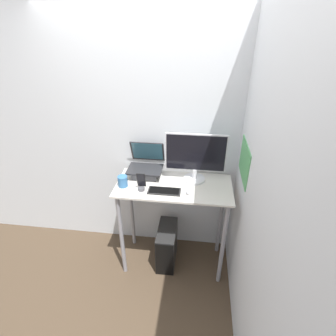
# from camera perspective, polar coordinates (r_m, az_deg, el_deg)

# --- Properties ---
(ground_plane) EXTENTS (12.00, 12.00, 0.00)m
(ground_plane) POSITION_cam_1_polar(r_m,az_deg,el_deg) (2.97, 0.49, -23.05)
(ground_plane) COLOR #473828
(wall_back) EXTENTS (6.00, 0.05, 2.60)m
(wall_back) POSITION_cam_1_polar(r_m,az_deg,el_deg) (2.63, 2.15, 5.69)
(wall_back) COLOR silver
(wall_back) RESTS_ON ground_plane
(wall_side_right) EXTENTS (0.06, 6.00, 2.60)m
(wall_side_right) POSITION_cam_1_polar(r_m,az_deg,el_deg) (2.13, 17.72, -1.93)
(wall_side_right) COLOR silver
(wall_side_right) RESTS_ON ground_plane
(desk) EXTENTS (1.09, 0.52, 1.01)m
(desk) POSITION_cam_1_polar(r_m,az_deg,el_deg) (2.58, 1.24, -7.36)
(desk) COLOR beige
(desk) RESTS_ON ground_plane
(laptop) EXTENTS (0.34, 0.32, 0.32)m
(laptop) POSITION_cam_1_polar(r_m,az_deg,el_deg) (2.59, -4.92, -0.03)
(laptop) COLOR #4C4C51
(laptop) RESTS_ON desk
(monitor) EXTENTS (0.56, 0.21, 0.48)m
(monitor) POSITION_cam_1_polar(r_m,az_deg,el_deg) (2.44, 5.98, 2.19)
(monitor) COLOR silver
(monitor) RESTS_ON desk
(keyboard) EXTENTS (0.30, 0.12, 0.02)m
(keyboard) POSITION_cam_1_polar(r_m,az_deg,el_deg) (2.37, -0.82, -5.04)
(keyboard) COLOR black
(keyboard) RESTS_ON desk
(mouse) EXTENTS (0.03, 0.05, 0.02)m
(mouse) POSITION_cam_1_polar(r_m,az_deg,el_deg) (2.35, 4.35, -5.34)
(mouse) COLOR #99999E
(mouse) RESTS_ON desk
(cell_phone) EXTENTS (0.08, 0.07, 0.18)m
(cell_phone) POSITION_cam_1_polar(r_m,az_deg,el_deg) (2.38, -5.84, -3.54)
(cell_phone) COLOR #4C4C51
(cell_phone) RESTS_ON desk
(computer_tower) EXTENTS (0.19, 0.42, 0.45)m
(computer_tower) POSITION_cam_1_polar(r_m,az_deg,el_deg) (2.97, -0.23, -16.42)
(computer_tower) COLOR black
(computer_tower) RESTS_ON ground_plane
(mug) EXTENTS (0.09, 0.09, 0.10)m
(mug) POSITION_cam_1_polar(r_m,az_deg,el_deg) (2.46, -9.83, -2.86)
(mug) COLOR #336699
(mug) RESTS_ON desk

